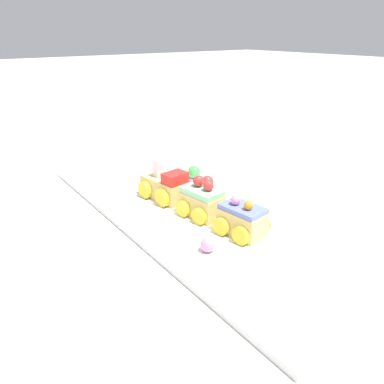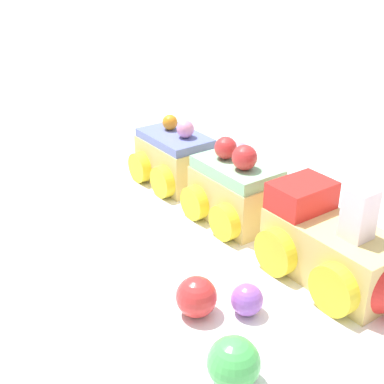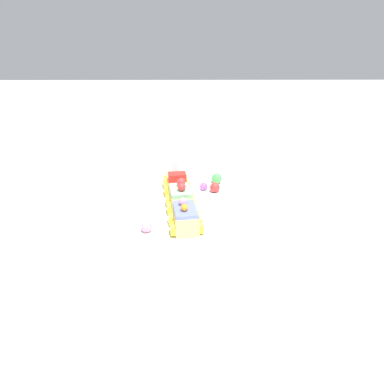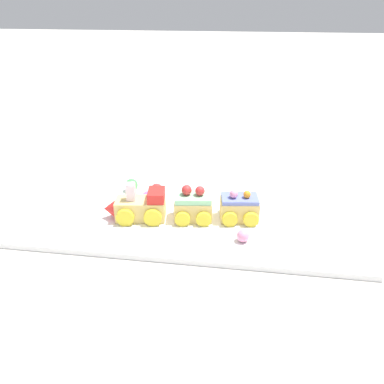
{
  "view_description": "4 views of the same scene",
  "coord_description": "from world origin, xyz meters",
  "px_view_note": "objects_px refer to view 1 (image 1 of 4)",
  "views": [
    {
      "loc": [
        -0.55,
        0.44,
        0.34
      ],
      "look_at": [
        0.03,
        0.02,
        0.03
      ],
      "focal_mm": 35.0,
      "sensor_mm": 36.0,
      "label": 1
    },
    {
      "loc": [
        0.33,
        -0.2,
        0.25
      ],
      "look_at": [
        -0.04,
        -0.0,
        0.05
      ],
      "focal_mm": 50.0,
      "sensor_mm": 36.0,
      "label": 2
    },
    {
      "loc": [
        -0.71,
        0.02,
        0.36
      ],
      "look_at": [
        0.01,
        0.01,
        0.04
      ],
      "focal_mm": 28.0,
      "sensor_mm": 36.0,
      "label": 3
    },
    {
      "loc": [
        -0.13,
        0.73,
        0.44
      ],
      "look_at": [
        -0.03,
        0.04,
        0.08
      ],
      "focal_mm": 35.0,
      "sensor_mm": 36.0,
      "label": 4
    }
  ],
  "objects_px": {
    "cake_car_mint": "(202,202)",
    "gumball_green": "(194,172)",
    "cake_car_blueberry": "(242,220)",
    "gumball_pink": "(208,245)",
    "gumball_purple": "(192,184)",
    "gumball_red": "(207,182)",
    "cake_train_locomotive": "(162,186)"
  },
  "relations": [
    {
      "from": "gumball_red",
      "to": "gumball_pink",
      "type": "xyz_separation_m",
      "value": [
        -0.21,
        0.17,
        -0.0
      ]
    },
    {
      "from": "cake_car_mint",
      "to": "gumball_purple",
      "type": "height_order",
      "value": "cake_car_mint"
    },
    {
      "from": "cake_car_blueberry",
      "to": "cake_train_locomotive",
      "type": "bearing_deg",
      "value": -0.03
    },
    {
      "from": "cake_car_blueberry",
      "to": "gumball_purple",
      "type": "height_order",
      "value": "cake_car_blueberry"
    },
    {
      "from": "cake_car_blueberry",
      "to": "gumball_pink",
      "type": "bearing_deg",
      "value": 89.7
    },
    {
      "from": "cake_car_blueberry",
      "to": "gumball_purple",
      "type": "distance_m",
      "value": 0.22
    },
    {
      "from": "cake_car_mint",
      "to": "gumball_pink",
      "type": "height_order",
      "value": "cake_car_mint"
    },
    {
      "from": "cake_car_mint",
      "to": "cake_car_blueberry",
      "type": "xyz_separation_m",
      "value": [
        -0.1,
        -0.01,
        -0.0
      ]
    },
    {
      "from": "cake_car_blueberry",
      "to": "gumball_red",
      "type": "height_order",
      "value": "cake_car_blueberry"
    },
    {
      "from": "cake_train_locomotive",
      "to": "cake_car_blueberry",
      "type": "xyz_separation_m",
      "value": [
        -0.22,
        -0.03,
        -0.0
      ]
    },
    {
      "from": "gumball_red",
      "to": "cake_car_blueberry",
      "type": "bearing_deg",
      "value": 157.48
    },
    {
      "from": "cake_train_locomotive",
      "to": "gumball_purple",
      "type": "distance_m",
      "value": 0.08
    },
    {
      "from": "cake_car_blueberry",
      "to": "gumball_red",
      "type": "bearing_deg",
      "value": -29.89
    },
    {
      "from": "gumball_red",
      "to": "gumball_green",
      "type": "bearing_deg",
      "value": -9.62
    },
    {
      "from": "gumball_red",
      "to": "gumball_pink",
      "type": "bearing_deg",
      "value": 141.45
    },
    {
      "from": "cake_car_blueberry",
      "to": "gumball_green",
      "type": "distance_m",
      "value": 0.28
    },
    {
      "from": "gumball_green",
      "to": "gumball_red",
      "type": "distance_m",
      "value": 0.07
    },
    {
      "from": "cake_car_blueberry",
      "to": "gumball_green",
      "type": "height_order",
      "value": "cake_car_blueberry"
    },
    {
      "from": "cake_train_locomotive",
      "to": "gumball_pink",
      "type": "distance_m",
      "value": 0.23
    },
    {
      "from": "cake_train_locomotive",
      "to": "gumball_red",
      "type": "relative_size",
      "value": 4.77
    },
    {
      "from": "cake_car_blueberry",
      "to": "gumball_green",
      "type": "bearing_deg",
      "value": -26.85
    },
    {
      "from": "gumball_green",
      "to": "gumball_pink",
      "type": "height_order",
      "value": "gumball_green"
    },
    {
      "from": "cake_car_mint",
      "to": "gumball_purple",
      "type": "distance_m",
      "value": 0.14
    },
    {
      "from": "cake_car_mint",
      "to": "gumball_green",
      "type": "relative_size",
      "value": 2.7
    },
    {
      "from": "cake_car_blueberry",
      "to": "gumball_green",
      "type": "relative_size",
      "value": 2.7
    },
    {
      "from": "cake_car_mint",
      "to": "gumball_red",
      "type": "distance_m",
      "value": 0.14
    },
    {
      "from": "cake_car_blueberry",
      "to": "gumball_pink",
      "type": "xyz_separation_m",
      "value": [
        -0.01,
        0.08,
        -0.01
      ]
    },
    {
      "from": "cake_train_locomotive",
      "to": "cake_car_mint",
      "type": "bearing_deg",
      "value": -179.9
    },
    {
      "from": "cake_car_blueberry",
      "to": "gumball_purple",
      "type": "xyz_separation_m",
      "value": [
        0.22,
        -0.05,
        -0.01
      ]
    },
    {
      "from": "cake_car_mint",
      "to": "cake_car_blueberry",
      "type": "height_order",
      "value": "cake_car_mint"
    },
    {
      "from": "cake_car_blueberry",
      "to": "gumball_green",
      "type": "xyz_separation_m",
      "value": [
        0.27,
        -0.09,
        -0.01
      ]
    },
    {
      "from": "cake_train_locomotive",
      "to": "gumball_green",
      "type": "bearing_deg",
      "value": -75.46
    }
  ]
}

